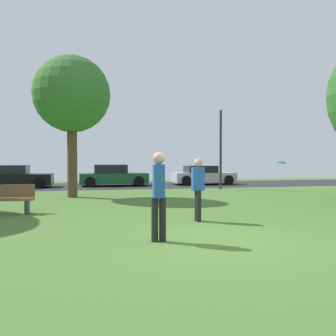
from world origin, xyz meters
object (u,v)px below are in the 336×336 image
object	(u,v)px
parked_car_black	(12,177)
park_bench	(7,199)
oak_tree_left	(72,95)
street_lamp_post	(221,150)
parked_car_green	(113,176)
frisbee_disc	(281,162)
parked_car_silver	(203,176)
person_bystander	(159,192)
person_catcher	(198,187)

from	to	relation	value
parked_car_black	park_bench	xyz separation A→B (m)	(2.09, -10.98, -0.16)
oak_tree_left	parked_car_black	size ratio (longest dim) A/B	1.37
parked_car_black	street_lamp_post	bearing A→B (deg)	-16.38
oak_tree_left	parked_car_green	bearing A→B (deg)	71.38
oak_tree_left	frisbee_disc	xyz separation A→B (m)	(6.09, -7.18, -2.95)
parked_car_black	street_lamp_post	size ratio (longest dim) A/B	1.02
parked_car_black	parked_car_silver	bearing A→B (deg)	1.22
oak_tree_left	park_bench	bearing A→B (deg)	-110.40
person_bystander	parked_car_green	distance (m)	15.78
oak_tree_left	frisbee_disc	bearing A→B (deg)	-49.73
person_catcher	person_bystander	xyz separation A→B (m)	(-1.49, -2.11, 0.08)
parked_car_silver	frisbee_disc	bearing A→B (deg)	-98.90
parked_car_silver	parked_car_green	bearing A→B (deg)	-179.70
person_bystander	frisbee_disc	size ratio (longest dim) A/B	4.93
parked_car_black	park_bench	world-z (taller)	parked_car_black
person_catcher	parked_car_black	xyz separation A→B (m)	(-7.46, 13.44, -0.32)
parked_car_green	oak_tree_left	bearing A→B (deg)	-108.62
person_catcher	park_bench	world-z (taller)	person_catcher
person_bystander	parked_car_silver	distance (m)	16.95
parked_car_black	parked_car_silver	xyz separation A→B (m)	(12.07, 0.26, -0.03)
person_bystander	park_bench	world-z (taller)	person_bystander
frisbee_disc	parked_car_silver	world-z (taller)	frisbee_disc
parked_car_black	parked_car_silver	world-z (taller)	parked_car_black
parked_car_green	street_lamp_post	size ratio (longest dim) A/B	0.95
person_bystander	park_bench	size ratio (longest dim) A/B	1.14
oak_tree_left	frisbee_disc	distance (m)	9.87
parked_car_silver	parked_car_black	bearing A→B (deg)	-178.78
frisbee_disc	parked_car_silver	xyz separation A→B (m)	(2.16, 13.77, -1.00)
frisbee_disc	parked_car_green	xyz separation A→B (m)	(-3.88, 13.74, -0.97)
frisbee_disc	parked_car_black	size ratio (longest dim) A/B	0.08
parked_car_silver	street_lamp_post	xyz separation A→B (m)	(-0.16, -3.76, 1.66)
person_bystander	park_bench	xyz separation A→B (m)	(-3.87, 4.58, -0.56)
park_bench	street_lamp_post	distance (m)	12.47
person_catcher	frisbee_disc	distance (m)	2.54
oak_tree_left	parked_car_silver	distance (m)	11.27
person_bystander	frisbee_disc	bearing A→B (deg)	-58.51
person_bystander	street_lamp_post	size ratio (longest dim) A/B	0.40
parked_car_black	person_catcher	bearing A→B (deg)	-60.97
person_bystander	frisbee_disc	world-z (taller)	person_bystander
oak_tree_left	park_bench	size ratio (longest dim) A/B	3.93
parked_car_green	park_bench	size ratio (longest dim) A/B	2.67
oak_tree_left	parked_car_black	distance (m)	8.37
parked_car_black	oak_tree_left	bearing A→B (deg)	-58.88
person_catcher	park_bench	xyz separation A→B (m)	(-5.37, 2.47, -0.48)
parked_car_silver	oak_tree_left	bearing A→B (deg)	-141.37
oak_tree_left	frisbee_disc	size ratio (longest dim) A/B	17.00
oak_tree_left	parked_car_silver	bearing A→B (deg)	38.63
frisbee_disc	parked_car_black	bearing A→B (deg)	126.25
person_bystander	street_lamp_post	bearing A→B (deg)	-22.11
person_catcher	parked_car_silver	bearing A→B (deg)	73.10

